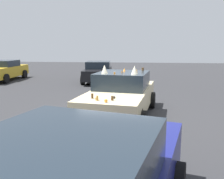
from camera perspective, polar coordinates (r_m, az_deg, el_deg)
name	(u,v)px	position (r m, az deg, el deg)	size (l,w,h in m)	color
ground_plane	(121,116)	(8.09, 2.12, -6.34)	(60.00, 60.00, 0.00)	#2D2D30
art_car_decorated	(121,95)	(7.97, 2.25, -1.26)	(4.67, 2.48, 1.73)	beige
parked_sedan_behind_left	(3,70)	(18.48, -24.72, 4.21)	(4.61, 2.25, 1.41)	gold
parked_sedan_row_back_far	(98,72)	(16.12, -3.31, 4.33)	(4.48, 2.27, 1.38)	black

